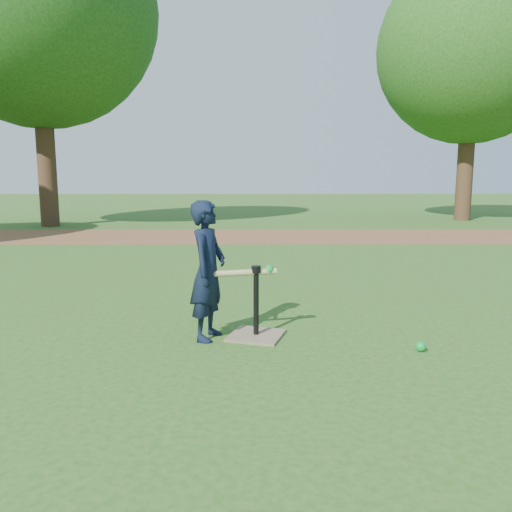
{
  "coord_description": "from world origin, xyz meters",
  "views": [
    {
      "loc": [
        -0.22,
        -4.1,
        1.34
      ],
      "look_at": [
        -0.21,
        0.3,
        0.65
      ],
      "focal_mm": 35.0,
      "sensor_mm": 36.0,
      "label": 1
    }
  ],
  "objects": [
    {
      "name": "ground",
      "position": [
        0.0,
        0.0,
        0.0
      ],
      "size": [
        80.0,
        80.0,
        0.0
      ],
      "primitive_type": "plane",
      "color": "#285116",
      "rests_on": "ground"
    },
    {
      "name": "dirt_strip",
      "position": [
        0.0,
        7.5,
        0.01
      ],
      "size": [
        24.0,
        3.0,
        0.01
      ],
      "primitive_type": "cube",
      "color": "brown",
      "rests_on": "ground"
    },
    {
      "name": "child",
      "position": [
        -0.61,
        -0.04,
        0.58
      ],
      "size": [
        0.38,
        0.48,
        1.16
      ],
      "primitive_type": "imported",
      "rotation": [
        0.0,
        0.0,
        1.3
      ],
      "color": "black",
      "rests_on": "ground"
    },
    {
      "name": "wiffle_ball_ground",
      "position": [
        1.08,
        -0.38,
        0.04
      ],
      "size": [
        0.08,
        0.08,
        0.08
      ],
      "primitive_type": "sphere",
      "color": "#0D9831",
      "rests_on": "ground"
    },
    {
      "name": "batting_tee",
      "position": [
        -0.21,
        -0.0,
        0.11
      ],
      "size": [
        0.54,
        0.54,
        0.61
      ],
      "color": "#7D6C4F",
      "rests_on": "ground"
    },
    {
      "name": "swing_action",
      "position": [
        -0.31,
        -0.01,
        0.56
      ],
      "size": [
        0.63,
        0.2,
        0.09
      ],
      "color": "tan",
      "rests_on": "ground"
    },
    {
      "name": "tree_left",
      "position": [
        -6.0,
        10.0,
        5.87
      ],
      "size": [
        6.4,
        6.4,
        9.08
      ],
      "color": "#382316",
      "rests_on": "ground"
    },
    {
      "name": "tree_right",
      "position": [
        6.5,
        12.0,
        5.29
      ],
      "size": [
        5.8,
        5.8,
        8.21
      ],
      "color": "#382316",
      "rests_on": "ground"
    }
  ]
}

